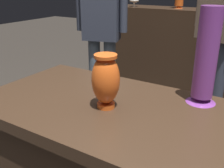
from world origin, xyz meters
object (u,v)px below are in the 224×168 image
(shelf_vase_far_left, at_px, (134,1))
(vase_tall_behind, at_px, (206,60))
(vase_centerpiece, at_px, (106,80))
(visitor_center_back, at_px, (219,19))
(visitor_near_left, at_px, (102,23))

(shelf_vase_far_left, bearing_deg, vase_tall_behind, -55.43)
(vase_centerpiece, distance_m, visitor_center_back, 1.48)
(shelf_vase_far_left, xyz_separation_m, visitor_center_back, (1.12, -0.69, -0.06))
(visitor_near_left, bearing_deg, vase_tall_behind, 122.95)
(vase_centerpiece, distance_m, visitor_near_left, 1.45)
(vase_centerpiece, relative_size, vase_tall_behind, 0.56)
(vase_centerpiece, height_order, visitor_near_left, visitor_near_left)
(visitor_center_back, bearing_deg, vase_tall_behind, 125.96)
(visitor_near_left, bearing_deg, shelf_vase_far_left, -97.13)
(vase_centerpiece, bearing_deg, visitor_center_back, 85.37)
(vase_centerpiece, bearing_deg, shelf_vase_far_left, 114.87)
(vase_tall_behind, xyz_separation_m, shelf_vase_far_left, (-1.31, 1.90, 0.07))
(vase_centerpiece, bearing_deg, vase_tall_behind, 38.86)
(visitor_near_left, xyz_separation_m, visitor_center_back, (0.94, 0.28, 0.07))
(visitor_center_back, bearing_deg, visitor_near_left, 43.53)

